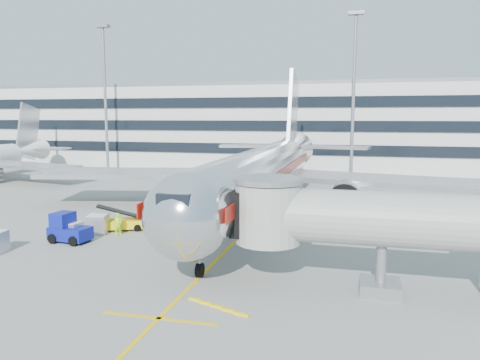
% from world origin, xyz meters
% --- Properties ---
extents(ground, '(180.00, 180.00, 0.00)m').
position_xyz_m(ground, '(0.00, 0.00, 0.00)').
color(ground, gray).
rests_on(ground, ground).
extents(lead_in_line, '(0.25, 70.00, 0.01)m').
position_xyz_m(lead_in_line, '(0.00, 10.00, 0.01)').
color(lead_in_line, '#EBB60C').
rests_on(lead_in_line, ground).
extents(stop_bar, '(6.00, 0.25, 0.01)m').
position_xyz_m(stop_bar, '(0.00, -14.00, 0.01)').
color(stop_bar, '#EBB60C').
rests_on(stop_bar, ground).
extents(main_jet, '(50.95, 48.70, 16.06)m').
position_xyz_m(main_jet, '(0.00, 11.72, 4.23)').
color(main_jet, silver).
rests_on(main_jet, ground).
extents(jet_bridge, '(17.80, 4.50, 7.00)m').
position_xyz_m(jet_bridge, '(12.18, -8.00, 3.87)').
color(jet_bridge, silver).
rests_on(jet_bridge, ground).
extents(terminal, '(150.00, 24.25, 15.60)m').
position_xyz_m(terminal, '(0.00, 57.95, 7.80)').
color(terminal, silver).
rests_on(terminal, ground).
extents(light_mast_west, '(2.40, 1.20, 25.45)m').
position_xyz_m(light_mast_west, '(-35.00, 42.00, 14.88)').
color(light_mast_west, gray).
rests_on(light_mast_west, ground).
extents(light_mast_centre, '(2.40, 1.20, 25.45)m').
position_xyz_m(light_mast_centre, '(8.00, 42.00, 14.88)').
color(light_mast_centre, gray).
rests_on(light_mast_centre, ground).
extents(belt_loader, '(4.74, 3.32, 2.25)m').
position_xyz_m(belt_loader, '(-10.64, 1.46, 0.64)').
color(belt_loader, yellow).
rests_on(belt_loader, ground).
extents(baggage_tug, '(3.25, 2.27, 2.30)m').
position_xyz_m(baggage_tug, '(-12.54, -2.91, 1.00)').
color(baggage_tug, navy).
rests_on(baggage_tug, ground).
extents(cargo_container_left, '(1.46, 1.46, 1.47)m').
position_xyz_m(cargo_container_left, '(-12.53, -2.41, 0.74)').
color(cargo_container_left, '#BBBDC3').
rests_on(cargo_container_left, ground).
extents(cargo_container_right, '(1.81, 1.81, 1.61)m').
position_xyz_m(cargo_container_right, '(-11.67, -0.02, 0.81)').
color(cargo_container_right, '#BBBDC3').
rests_on(cargo_container_right, ground).
extents(ramp_worker, '(0.80, 0.77, 1.85)m').
position_xyz_m(ramp_worker, '(-9.81, -0.05, 0.93)').
color(ramp_worker, '#ABFF1A').
rests_on(ramp_worker, ground).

